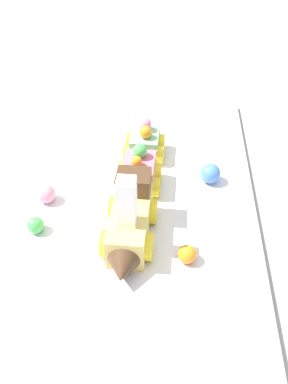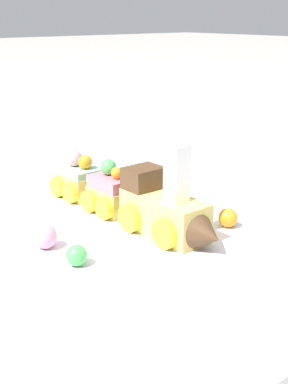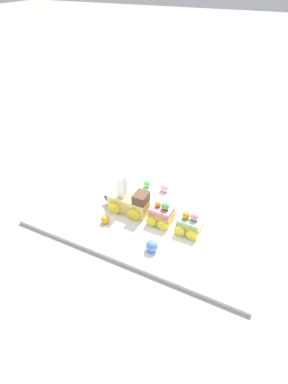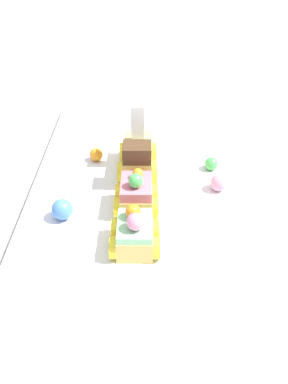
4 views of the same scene
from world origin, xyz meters
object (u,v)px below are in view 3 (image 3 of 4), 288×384
Objects in this scene: cake_car_strawberry at (161,214)px; gumball_orange at (105,219)px; gumball_pink at (164,188)px; gumball_blue at (152,246)px; cake_car_mint at (190,224)px; cake_train_locomotive at (127,201)px; gumball_green at (147,184)px.

cake_car_strawberry is 2.89× the size of gumball_orange.
gumball_blue is at bearing 106.00° from gumball_pink.
cake_car_strawberry is 2.20× the size of gumball_blue.
cake_car_mint is (-0.08, 0.00, -0.00)m from cake_car_strawberry.
cake_car_mint is at bearing 179.99° from cake_train_locomotive.
cake_car_mint is at bearing -161.34° from gumball_orange.
gumball_blue is (-0.15, 0.03, 0.00)m from gumball_orange.
gumball_green is 0.06m from gumball_pink.
gumball_orange is at bearing 70.70° from cake_train_locomotive.
cake_car_strawberry is at bearing -179.98° from cake_train_locomotive.
cake_car_strawberry is at bearing 129.64° from gumball_green.
gumball_pink reaches higher than gumball_orange.
gumball_pink is at bearing -69.93° from cake_car_strawberry.
gumball_green is (-0.00, -0.12, -0.02)m from cake_train_locomotive.
gumball_pink is (0.12, -0.13, -0.01)m from cake_car_mint.
cake_car_strawberry is 0.08m from cake_car_mint.
cake_car_mint is at bearing 134.17° from gumball_pink.
cake_car_strawberry is 0.15m from gumball_orange.
gumball_orange is at bearing 66.38° from gumball_pink.
gumball_orange is (0.03, 0.07, -0.02)m from cake_train_locomotive.
cake_train_locomotive is 6.05× the size of gumball_orange.
gumball_green is at bearing -90.85° from cake_train_locomotive.
cake_car_strawberry reaches higher than gumball_blue.
cake_train_locomotive is 2.10× the size of cake_car_strawberry.
gumball_green is at bearing -34.02° from cake_car_mint.
gumball_pink is at bearing -115.24° from cake_train_locomotive.
cake_car_strawberry is at bearing -0.06° from cake_car_mint.
gumball_orange is (0.21, 0.07, -0.01)m from cake_car_mint.
cake_train_locomotive reaches higher than gumball_pink.
cake_train_locomotive reaches higher than cake_car_mint.
gumball_blue reaches higher than gumball_orange.
cake_car_mint is 2.08× the size of gumball_blue.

